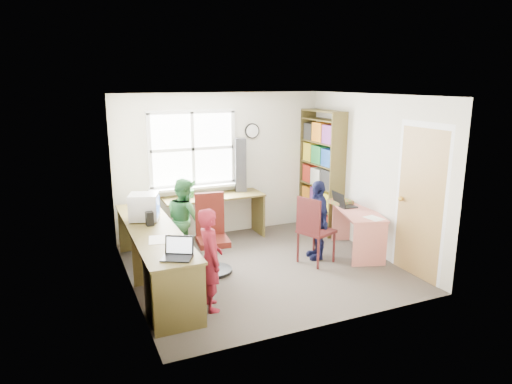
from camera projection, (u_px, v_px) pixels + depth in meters
room at (261, 183)px, 6.28m from camera, size 3.64×3.44×2.44m
l_desk at (176, 258)px, 5.61m from camera, size 2.38×2.95×0.75m
right_desk at (358, 222)px, 6.95m from camera, size 0.86×1.26×0.66m
bookshelf at (321, 174)px, 7.94m from camera, size 0.30×1.02×2.10m
swivel_chair at (212, 239)px, 6.28m from camera, size 0.56×0.56×1.09m
wooden_chair at (313, 228)px, 6.50m from camera, size 0.56×0.56×1.00m
crt_monitor at (144, 207)px, 6.11m from camera, size 0.46×0.43×0.36m
laptop_left at (178, 253)px, 4.85m from camera, size 0.40×0.38×0.22m
laptop_right at (343, 203)px, 7.14m from camera, size 0.29×0.35×0.23m
speaker_a at (150, 219)px, 5.91m from camera, size 0.10×0.10×0.18m
speaker_b at (141, 207)px, 6.48m from camera, size 0.11×0.11×0.17m
cd_tower at (240, 165)px, 7.67m from camera, size 0.21×0.20×0.90m
game_box at (341, 202)px, 7.31m from camera, size 0.33×0.33×0.06m
paper_a at (159, 240)px, 5.39m from camera, size 0.28×0.36×0.00m
paper_b at (374, 218)px, 6.53m from camera, size 0.22×0.29×0.00m
potted_plant at (191, 189)px, 7.32m from camera, size 0.17×0.15×0.28m
person_red at (210, 259)px, 5.19m from camera, size 0.33×0.46×1.20m
person_green at (185, 220)px, 6.63m from camera, size 0.56×0.67×1.23m
person_navy at (318, 220)px, 6.72m from camera, size 0.43×0.74×1.18m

